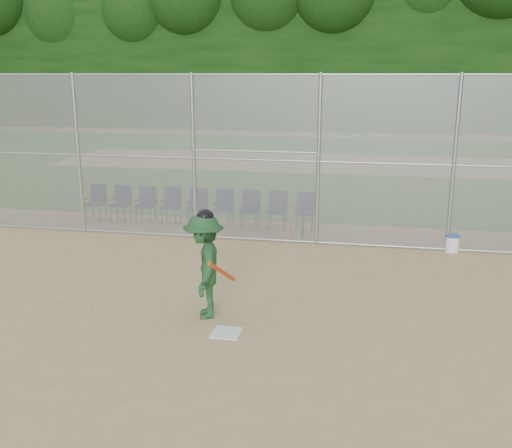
% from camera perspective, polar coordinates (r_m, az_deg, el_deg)
% --- Properties ---
extents(ground, '(100.00, 100.00, 0.00)m').
position_cam_1_polar(ground, '(9.28, -2.92, -10.49)').
color(ground, tan).
rests_on(ground, ground).
extents(grass_strip, '(100.00, 100.00, 0.00)m').
position_cam_1_polar(grass_strip, '(26.53, 6.27, 6.11)').
color(grass_strip, '#2D631D').
rests_on(grass_strip, ground).
extents(dirt_patch_far, '(24.00, 24.00, 0.00)m').
position_cam_1_polar(dirt_patch_far, '(26.53, 6.27, 6.11)').
color(dirt_patch_far, tan).
rests_on(dirt_patch_far, ground).
extents(backstop_fence, '(16.09, 0.09, 4.00)m').
position_cam_1_polar(backstop_fence, '(13.44, 1.99, 6.68)').
color(backstop_fence, gray).
rests_on(backstop_fence, ground).
extents(treeline, '(81.00, 60.00, 11.00)m').
position_cam_1_polar(treeline, '(28.27, 6.94, 17.79)').
color(treeline, black).
rests_on(treeline, ground).
extents(home_plate, '(0.45, 0.45, 0.02)m').
position_cam_1_polar(home_plate, '(9.16, -2.98, -10.79)').
color(home_plate, white).
rests_on(home_plate, ground).
extents(batter_at_plate, '(1.01, 1.39, 1.86)m').
position_cam_1_polar(batter_at_plate, '(9.48, -5.18, -4.14)').
color(batter_at_plate, '#1D4924').
rests_on(batter_at_plate, ground).
extents(water_cooler, '(0.32, 0.32, 0.40)m').
position_cam_1_polar(water_cooler, '(13.83, 19.02, -1.81)').
color(water_cooler, white).
rests_on(water_cooler, ground).
extents(spare_bats, '(0.66, 0.30, 0.84)m').
position_cam_1_polar(spare_bats, '(14.15, 4.72, 0.23)').
color(spare_bats, '#D84C14').
rests_on(spare_bats, ground).
extents(chair_0, '(0.54, 0.52, 0.96)m').
position_cam_1_polar(chair_0, '(16.54, -15.75, 2.07)').
color(chair_0, '#0F1839').
rests_on(chair_0, ground).
extents(chair_1, '(0.54, 0.52, 0.96)m').
position_cam_1_polar(chair_1, '(16.23, -13.42, 1.98)').
color(chair_1, '#0F1839').
rests_on(chair_1, ground).
extents(chair_2, '(0.54, 0.52, 0.96)m').
position_cam_1_polar(chair_2, '(15.95, -11.01, 1.89)').
color(chair_2, '#0F1839').
rests_on(chair_2, ground).
extents(chair_3, '(0.54, 0.52, 0.96)m').
position_cam_1_polar(chair_3, '(15.69, -8.52, 1.80)').
color(chair_3, '#0F1839').
rests_on(chair_3, ground).
extents(chair_4, '(0.54, 0.52, 0.96)m').
position_cam_1_polar(chair_4, '(15.47, -5.95, 1.69)').
color(chair_4, '#0F1839').
rests_on(chair_4, ground).
extents(chair_5, '(0.54, 0.52, 0.96)m').
position_cam_1_polar(chair_5, '(15.28, -3.31, 1.59)').
color(chair_5, '#0F1839').
rests_on(chair_5, ground).
extents(chair_6, '(0.54, 0.52, 0.96)m').
position_cam_1_polar(chair_6, '(15.12, -0.61, 1.47)').
color(chair_6, '#0F1839').
rests_on(chair_6, ground).
extents(chair_7, '(0.54, 0.52, 0.96)m').
position_cam_1_polar(chair_7, '(15.00, 2.14, 1.35)').
color(chair_7, '#0F1839').
rests_on(chair_7, ground).
extents(chair_8, '(0.54, 0.52, 0.96)m').
position_cam_1_polar(chair_8, '(14.91, 4.93, 1.22)').
color(chair_8, '#0F1839').
rests_on(chair_8, ground).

